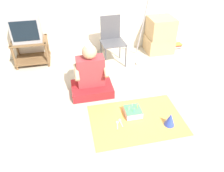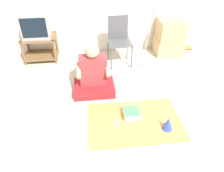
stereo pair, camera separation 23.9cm
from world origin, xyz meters
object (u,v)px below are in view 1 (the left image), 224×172
(dust_mop, at_px, (142,44))
(birthday_cake, at_px, (133,112))
(cardboard_box_stack, at_px, (160,35))
(person_seated, at_px, (91,77))
(tv, at_px, (26,28))
(party_hat_blue, at_px, (170,119))
(folding_chair, at_px, (112,37))
(book_pile, at_px, (177,46))

(dust_mop, height_order, birthday_cake, dust_mop)
(cardboard_box_stack, bearing_deg, person_seated, -144.50)
(dust_mop, distance_m, birthday_cake, 1.57)
(tv, xyz_separation_m, cardboard_box_stack, (2.52, -0.05, -0.35))
(party_hat_blue, bearing_deg, tv, 131.67)
(birthday_cake, bearing_deg, person_seated, 126.75)
(party_hat_blue, bearing_deg, cardboard_box_stack, 72.02)
(folding_chair, bearing_deg, person_seated, -120.46)
(tv, bearing_deg, book_pile, -0.13)
(dust_mop, height_order, party_hat_blue, dust_mop)
(tv, bearing_deg, party_hat_blue, -48.33)
(tv, bearing_deg, birthday_cake, -51.29)
(cardboard_box_stack, distance_m, book_pile, 0.53)
(book_pile, xyz_separation_m, person_seated, (-2.00, -1.15, 0.23))
(folding_chair, xyz_separation_m, birthday_cake, (-0.03, -1.51, -0.45))
(folding_chair, xyz_separation_m, person_seated, (-0.51, -0.87, -0.22))
(person_seated, relative_size, birthday_cake, 3.89)
(tv, bearing_deg, dust_mop, -10.42)
(folding_chair, height_order, birthday_cake, folding_chair)
(cardboard_box_stack, height_order, birthday_cake, cardboard_box_stack)
(folding_chair, relative_size, cardboard_box_stack, 1.24)
(cardboard_box_stack, height_order, person_seated, person_seated)
(folding_chair, xyz_separation_m, party_hat_blue, (0.38, -1.80, -0.40))
(book_pile, bearing_deg, tv, 179.87)
(cardboard_box_stack, distance_m, birthday_cake, 2.08)
(tv, relative_size, folding_chair, 0.57)
(party_hat_blue, bearing_deg, dust_mop, 84.13)
(dust_mop, relative_size, party_hat_blue, 6.54)
(folding_chair, xyz_separation_m, cardboard_box_stack, (1.05, 0.24, -0.15))
(cardboard_box_stack, bearing_deg, folding_chair, -166.98)
(dust_mop, xyz_separation_m, birthday_cake, (-0.59, -1.42, -0.31))
(person_seated, bearing_deg, birthday_cake, -53.25)
(cardboard_box_stack, relative_size, book_pile, 3.88)
(tv, xyz_separation_m, person_seated, (0.96, -1.16, -0.41))
(cardboard_box_stack, relative_size, birthday_cake, 3.12)
(tv, relative_size, party_hat_blue, 2.64)
(folding_chair, distance_m, book_pile, 1.58)
(dust_mop, distance_m, person_seated, 1.33)
(dust_mop, xyz_separation_m, person_seated, (-1.07, -0.78, -0.08))
(tv, height_order, birthday_cake, tv)
(folding_chair, height_order, dust_mop, dust_mop)
(folding_chair, relative_size, dust_mop, 0.71)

